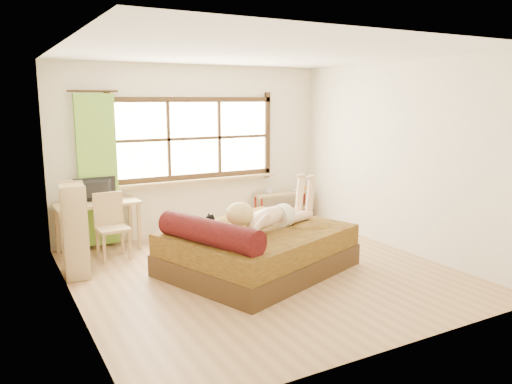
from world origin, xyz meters
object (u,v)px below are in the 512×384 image
bed (255,249)px  chair (111,222)px  woman (270,204)px  kitten (202,224)px  desk (98,209)px  bookshelf (75,230)px  pipe_shelf (284,200)px

bed → chair: 2.08m
woman → kitten: 0.90m
desk → bookshelf: 1.02m
kitten → chair: (-0.80, 1.35, -0.17)m
kitten → desk: 1.93m
bed → bookshelf: bearing=135.5°
woman → pipe_shelf: woman is taller
kitten → pipe_shelf: 2.98m
kitten → chair: bearing=100.7°
chair → woman: bearing=-44.2°
woman → desk: woman is taller
desk → bookshelf: bearing=-119.2°
bed → woman: woman is taller
pipe_shelf → bookshelf: 3.83m
desk → bed: bearing=-51.8°
kitten → desk: (-0.89, 1.71, -0.05)m
woman → desk: bearing=113.5°
bed → pipe_shelf: size_ratio=2.36×
desk → pipe_shelf: bearing=-0.1°
bed → woman: 0.61m
woman → desk: 2.58m
bed → chair: chair is taller
woman → chair: (-1.67, 1.50, -0.36)m
kitten → bookshelf: 1.58m
pipe_shelf → chair: bearing=-171.0°
bed → kitten: bearing=150.0°
bookshelf → bed: bearing=-19.2°
kitten → bookshelf: bookshelf is taller
desk → woman: bearing=-48.8°
desk → chair: size_ratio=1.30×
pipe_shelf → bookshelf: (-3.69, -1.03, 0.18)m
woman → bookshelf: size_ratio=1.31×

